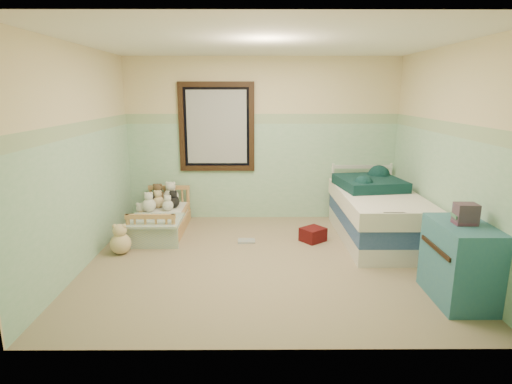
{
  "coord_description": "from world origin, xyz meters",
  "views": [
    {
      "loc": [
        -0.13,
        -4.71,
        1.98
      ],
      "look_at": [
        -0.1,
        0.35,
        0.76
      ],
      "focal_mm": 29.31,
      "sensor_mm": 36.0,
      "label": 1
    }
  ],
  "objects_px": {
    "dresser": "(460,262)",
    "plush_floor_tan": "(121,244)",
    "plush_floor_cream": "(143,220)",
    "floor_book": "(246,241)",
    "twin_bed_frame": "(376,232)",
    "toddler_bed_frame": "(162,226)",
    "red_pillow": "(313,234)"
  },
  "relations": [
    {
      "from": "twin_bed_frame",
      "to": "red_pillow",
      "type": "relative_size",
      "value": 6.49
    },
    {
      "from": "twin_bed_frame",
      "to": "toddler_bed_frame",
      "type": "bearing_deg",
      "value": 173.81
    },
    {
      "from": "dresser",
      "to": "floor_book",
      "type": "height_order",
      "value": "dresser"
    },
    {
      "from": "plush_floor_cream",
      "to": "twin_bed_frame",
      "type": "relative_size",
      "value": 0.14
    },
    {
      "from": "floor_book",
      "to": "dresser",
      "type": "bearing_deg",
      "value": -37.55
    },
    {
      "from": "toddler_bed_frame",
      "to": "plush_floor_cream",
      "type": "distance_m",
      "value": 0.34
    },
    {
      "from": "twin_bed_frame",
      "to": "red_pillow",
      "type": "distance_m",
      "value": 0.88
    },
    {
      "from": "toddler_bed_frame",
      "to": "floor_book",
      "type": "height_order",
      "value": "toddler_bed_frame"
    },
    {
      "from": "twin_bed_frame",
      "to": "dresser",
      "type": "bearing_deg",
      "value": -80.1
    },
    {
      "from": "twin_bed_frame",
      "to": "floor_book",
      "type": "distance_m",
      "value": 1.79
    },
    {
      "from": "dresser",
      "to": "toddler_bed_frame",
      "type": "bearing_deg",
      "value": 148.4
    },
    {
      "from": "toddler_bed_frame",
      "to": "plush_floor_cream",
      "type": "xyz_separation_m",
      "value": [
        -0.31,
        0.14,
        0.05
      ]
    },
    {
      "from": "dresser",
      "to": "floor_book",
      "type": "relative_size",
      "value": 3.33
    },
    {
      "from": "dresser",
      "to": "red_pillow",
      "type": "xyz_separation_m",
      "value": [
        -1.18,
        1.65,
        -0.29
      ]
    },
    {
      "from": "dresser",
      "to": "plush_floor_tan",
      "type": "bearing_deg",
      "value": 161.71
    },
    {
      "from": "plush_floor_cream",
      "to": "toddler_bed_frame",
      "type": "bearing_deg",
      "value": -24.92
    },
    {
      "from": "dresser",
      "to": "red_pillow",
      "type": "distance_m",
      "value": 2.05
    },
    {
      "from": "dresser",
      "to": "plush_floor_cream",
      "type": "bearing_deg",
      "value": 148.93
    },
    {
      "from": "red_pillow",
      "to": "floor_book",
      "type": "height_order",
      "value": "red_pillow"
    },
    {
      "from": "twin_bed_frame",
      "to": "dresser",
      "type": "distance_m",
      "value": 1.76
    },
    {
      "from": "red_pillow",
      "to": "toddler_bed_frame",
      "type": "bearing_deg",
      "value": 169.71
    },
    {
      "from": "twin_bed_frame",
      "to": "dresser",
      "type": "xyz_separation_m",
      "value": [
        0.3,
        -1.71,
        0.28
      ]
    },
    {
      "from": "toddler_bed_frame",
      "to": "twin_bed_frame",
      "type": "distance_m",
      "value": 3.03
    },
    {
      "from": "red_pillow",
      "to": "twin_bed_frame",
      "type": "bearing_deg",
      "value": 3.97
    },
    {
      "from": "plush_floor_tan",
      "to": "dresser",
      "type": "distance_m",
      "value": 3.85
    },
    {
      "from": "twin_bed_frame",
      "to": "floor_book",
      "type": "height_order",
      "value": "twin_bed_frame"
    },
    {
      "from": "dresser",
      "to": "red_pillow",
      "type": "bearing_deg",
      "value": 125.48
    },
    {
      "from": "dresser",
      "to": "floor_book",
      "type": "bearing_deg",
      "value": 141.92
    },
    {
      "from": "twin_bed_frame",
      "to": "red_pillow",
      "type": "xyz_separation_m",
      "value": [
        -0.88,
        -0.06,
        -0.02
      ]
    },
    {
      "from": "toddler_bed_frame",
      "to": "plush_floor_tan",
      "type": "bearing_deg",
      "value": -111.94
    },
    {
      "from": "plush_floor_cream",
      "to": "dresser",
      "type": "xyz_separation_m",
      "value": [
        3.62,
        -2.18,
        0.25
      ]
    },
    {
      "from": "plush_floor_cream",
      "to": "floor_book",
      "type": "xyz_separation_m",
      "value": [
        1.54,
        -0.55,
        -0.12
      ]
    }
  ]
}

